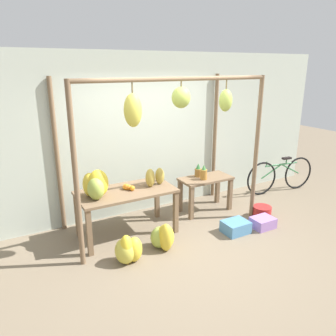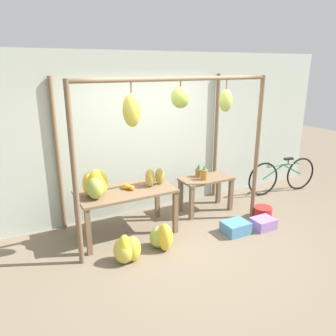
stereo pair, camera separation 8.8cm
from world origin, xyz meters
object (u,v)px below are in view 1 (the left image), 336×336
at_px(banana_pile_ground_left, 128,250).
at_px(blue_bucket, 262,212).
at_px(banana_pile_ground_right, 164,237).
at_px(fruit_crate_purple, 263,223).
at_px(pineapple_cluster, 201,172).
at_px(parked_bicycle, 280,175).
at_px(orange_pile, 127,187).
at_px(papaya_pile, 154,177).
at_px(banana_pile_on_table, 96,185).
at_px(fruit_crate_white, 236,227).

height_order(banana_pile_ground_left, blue_bucket, banana_pile_ground_left).
distance_m(banana_pile_ground_right, fruit_crate_purple, 1.76).
bearing_deg(pineapple_cluster, parked_bicycle, -0.42).
distance_m(orange_pile, banana_pile_ground_left, 1.03).
distance_m(banana_pile_ground_left, papaya_pile, 1.27).
bearing_deg(banana_pile_on_table, fruit_crate_purple, -18.65).
bearing_deg(parked_bicycle, fruit_crate_purple, -145.10).
bearing_deg(fruit_crate_purple, banana_pile_ground_right, 172.92).
bearing_deg(parked_bicycle, pineapple_cluster, 179.58).
height_order(banana_pile_on_table, pineapple_cluster, banana_pile_on_table).
relative_size(orange_pile, banana_pile_ground_left, 0.48).
bearing_deg(papaya_pile, banana_pile_ground_left, -136.35).
bearing_deg(banana_pile_ground_left, banana_pile_ground_right, 7.27).
xyz_separation_m(parked_bicycle, fruit_crate_purple, (-1.49, -1.04, -0.28)).
relative_size(banana_pile_ground_left, fruit_crate_white, 1.10).
bearing_deg(orange_pile, pineapple_cluster, 5.37).
relative_size(banana_pile_on_table, fruit_crate_purple, 1.21).
distance_m(banana_pile_ground_right, fruit_crate_white, 1.25).
height_order(banana_pile_on_table, fruit_crate_purple, banana_pile_on_table).
xyz_separation_m(banana_pile_ground_left, parked_bicycle, (3.81, 0.89, 0.19)).
xyz_separation_m(orange_pile, fruit_crate_purple, (2.00, -0.91, -0.69)).
bearing_deg(banana_pile_ground_right, orange_pile, 109.94).
bearing_deg(pineapple_cluster, banana_pile_ground_left, -153.07).
distance_m(orange_pile, fruit_crate_purple, 2.30).
bearing_deg(fruit_crate_purple, banana_pile_on_table, 161.35).
height_order(orange_pile, blue_bucket, orange_pile).
xyz_separation_m(banana_pile_on_table, fruit_crate_purple, (2.51, -0.85, -0.84)).
bearing_deg(parked_bicycle, banana_pile_on_table, -177.28).
relative_size(fruit_crate_white, fruit_crate_purple, 1.11).
xyz_separation_m(blue_bucket, papaya_pile, (-1.84, 0.57, 0.78)).
xyz_separation_m(banana_pile_on_table, orange_pile, (0.51, 0.07, -0.15)).
bearing_deg(fruit_crate_white, papaya_pile, 143.16).
bearing_deg(pineapple_cluster, papaya_pile, -170.15).
xyz_separation_m(parked_bicycle, papaya_pile, (-3.05, -0.16, 0.51)).
height_order(pineapple_cluster, banana_pile_ground_left, pineapple_cluster).
distance_m(parked_bicycle, papaya_pile, 3.09).
bearing_deg(fruit_crate_purple, orange_pile, 155.40).
xyz_separation_m(banana_pile_on_table, fruit_crate_white, (2.00, -0.76, -0.83)).
xyz_separation_m(banana_pile_ground_right, fruit_crate_purple, (1.74, -0.22, -0.10)).
bearing_deg(fruit_crate_white, orange_pile, 150.92).
bearing_deg(fruit_crate_white, banana_pile_ground_right, 173.93).
height_order(orange_pile, papaya_pile, papaya_pile).
distance_m(pineapple_cluster, fruit_crate_purple, 1.35).
height_order(banana_pile_ground_left, fruit_crate_purple, banana_pile_ground_left).
xyz_separation_m(orange_pile, blue_bucket, (2.28, -0.61, -0.68)).
bearing_deg(papaya_pile, banana_pile_ground_right, -105.74).
distance_m(pineapple_cluster, blue_bucket, 1.28).
relative_size(orange_pile, fruit_crate_purple, 0.59).
relative_size(pineapple_cluster, parked_bicycle, 0.18).
relative_size(fruit_crate_white, papaya_pile, 1.04).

